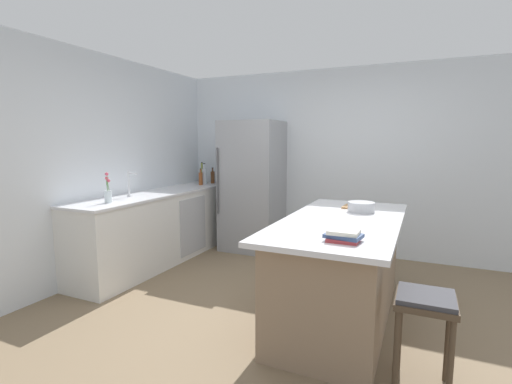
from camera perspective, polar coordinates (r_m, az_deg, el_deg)
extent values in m
plane|color=#7A664C|center=(3.60, 5.22, -18.44)|extent=(7.20, 7.20, 0.00)
cube|color=silver|center=(5.42, 13.27, 4.48)|extent=(6.00, 0.10, 2.60)
cube|color=silver|center=(4.66, -24.41, 3.50)|extent=(0.10, 6.00, 2.60)
cube|color=silver|center=(5.10, -14.56, -5.40)|extent=(0.60, 2.63, 0.90)
cube|color=silver|center=(5.01, -14.74, -0.20)|extent=(0.63, 2.66, 0.03)
cube|color=#B2B5BA|center=(5.17, -9.62, -5.06)|extent=(0.01, 0.60, 0.76)
cube|color=#8E755B|center=(3.48, 12.86, -11.78)|extent=(0.81, 1.91, 0.87)
cube|color=silver|center=(3.35, 13.09, -4.40)|extent=(0.97, 2.11, 0.04)
cube|color=#93969B|center=(5.45, -0.57, 0.91)|extent=(0.82, 0.71, 1.88)
cylinder|color=#4C4C51|center=(5.28, -5.91, 1.68)|extent=(0.02, 0.02, 0.94)
cylinder|color=#473828|center=(2.66, 20.71, -22.16)|extent=(0.04, 0.04, 0.57)
cylinder|color=#473828|center=(2.66, 27.69, -22.50)|extent=(0.04, 0.04, 0.57)
cylinder|color=#473828|center=(2.92, 21.13, -19.30)|extent=(0.04, 0.04, 0.57)
cylinder|color=#473828|center=(2.93, 27.36, -19.61)|extent=(0.04, 0.04, 0.57)
cube|color=#473828|center=(2.66, 24.59, -15.08)|extent=(0.36, 0.36, 0.04)
cube|color=#38383D|center=(2.65, 24.64, -14.38)|extent=(0.34, 0.34, 0.03)
cylinder|color=silver|center=(4.70, -18.87, -0.56)|extent=(0.05, 0.05, 0.02)
cylinder|color=silver|center=(4.69, -18.95, 1.26)|extent=(0.02, 0.02, 0.28)
cylinder|color=silver|center=(4.63, -18.48, 2.70)|extent=(0.14, 0.02, 0.02)
cylinder|color=silver|center=(4.30, -21.74, -0.68)|extent=(0.08, 0.08, 0.13)
cylinder|color=#4C7F3D|center=(4.30, -21.88, 0.57)|extent=(0.01, 0.03, 0.21)
sphere|color=#DB4C66|center=(4.29, -21.95, 1.98)|extent=(0.04, 0.04, 0.04)
cylinder|color=#4C7F3D|center=(4.28, -21.86, 0.85)|extent=(0.01, 0.02, 0.26)
sphere|color=#DB4C66|center=(4.27, -21.94, 2.58)|extent=(0.04, 0.04, 0.04)
cylinder|color=#4C7F3D|center=(4.29, -21.65, 0.38)|extent=(0.01, 0.04, 0.19)
sphere|color=#DB4C66|center=(4.28, -21.71, 1.62)|extent=(0.04, 0.04, 0.04)
cylinder|color=#5B3319|center=(5.93, -6.67, 2.24)|extent=(0.06, 0.06, 0.19)
cylinder|color=#5B3319|center=(5.92, -6.69, 3.39)|extent=(0.02, 0.02, 0.05)
cylinder|color=black|center=(5.91, -6.69, 3.68)|extent=(0.03, 0.03, 0.01)
cylinder|color=olive|center=(5.92, -8.28, 2.44)|extent=(0.06, 0.06, 0.24)
cylinder|color=olive|center=(5.90, -8.31, 4.01)|extent=(0.03, 0.03, 0.09)
cylinder|color=black|center=(5.90, -8.32, 4.49)|extent=(0.03, 0.03, 0.01)
cylinder|color=silver|center=(5.78, -7.91, 2.36)|extent=(0.07, 0.07, 0.24)
cylinder|color=silver|center=(5.77, -7.94, 3.91)|extent=(0.03, 0.03, 0.07)
cylinder|color=black|center=(5.77, -7.95, 4.33)|extent=(0.04, 0.04, 0.01)
cylinder|color=#994C23|center=(5.72, -8.48, 2.03)|extent=(0.06, 0.06, 0.19)
cylinder|color=#994C23|center=(5.71, -8.51, 3.22)|extent=(0.02, 0.02, 0.05)
cylinder|color=black|center=(5.71, -8.51, 3.54)|extent=(0.02, 0.02, 0.01)
cube|color=#A83338|center=(2.62, 13.27, -7.08)|extent=(0.21, 0.19, 0.02)
cube|color=#334770|center=(2.61, 13.29, -6.56)|extent=(0.26, 0.20, 0.03)
cube|color=silver|center=(2.61, 13.31, -5.99)|extent=(0.21, 0.17, 0.03)
cylinder|color=#B2B5BA|center=(3.73, 15.85, -2.22)|extent=(0.25, 0.25, 0.10)
cube|color=#9E7042|center=(3.94, 15.35, -2.25)|extent=(0.29, 0.24, 0.02)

